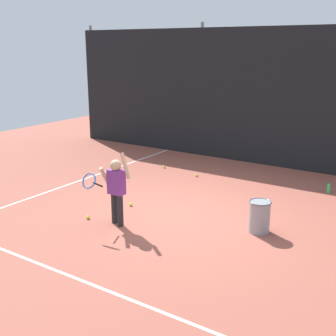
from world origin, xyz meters
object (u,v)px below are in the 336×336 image
tennis_ball_0 (164,167)px  tennis_ball_3 (197,175)px  tennis_ball_1 (88,217)px  tennis_ball_2 (131,204)px  tennis_player (115,186)px  ball_hopper (259,216)px  water_bottle (329,188)px

tennis_ball_0 → tennis_ball_3: same height
tennis_ball_1 → tennis_ball_2: size_ratio=1.00×
tennis_player → tennis_ball_3: size_ratio=20.46×
tennis_ball_3 → tennis_ball_0: bearing=169.5°
tennis_ball_2 → tennis_ball_3: 2.51m
ball_hopper → tennis_ball_0: (-3.64, 2.48, -0.26)m
tennis_player → tennis_ball_2: (-0.37, 0.88, -0.69)m
tennis_ball_0 → tennis_player: bearing=-69.0°
tennis_player → tennis_ball_3: bearing=93.6°
tennis_ball_1 → tennis_player: bearing=9.5°
tennis_ball_3 → tennis_player: bearing=-85.2°
water_bottle → tennis_ball_0: (-4.13, -0.30, -0.08)m
ball_hopper → tennis_ball_1: ball_hopper is taller
tennis_player → tennis_ball_0: tennis_player is taller
tennis_player → tennis_ball_1: 0.93m
tennis_ball_0 → tennis_ball_2: bearing=-69.5°
water_bottle → tennis_ball_2: 4.34m
tennis_player → tennis_ball_0: (-1.38, 3.59, -0.69)m
ball_hopper → tennis_ball_2: ball_hopper is taller
tennis_ball_0 → tennis_ball_1: size_ratio=1.00×
tennis_player → tennis_ball_2: size_ratio=20.46×
water_bottle → tennis_ball_0: water_bottle is taller
ball_hopper → tennis_ball_1: 3.12m
tennis_player → tennis_ball_3: 3.47m
water_bottle → tennis_ball_0: 4.14m
tennis_ball_2 → tennis_ball_1: bearing=-103.6°
tennis_ball_0 → tennis_ball_2: (1.01, -2.72, 0.00)m
tennis_ball_2 → tennis_ball_3: size_ratio=1.00×
tennis_ball_0 → tennis_ball_1: 3.77m
tennis_ball_3 → tennis_ball_1: bearing=-95.3°
tennis_player → tennis_ball_1: bearing=-171.6°
tennis_player → water_bottle: tennis_player is taller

